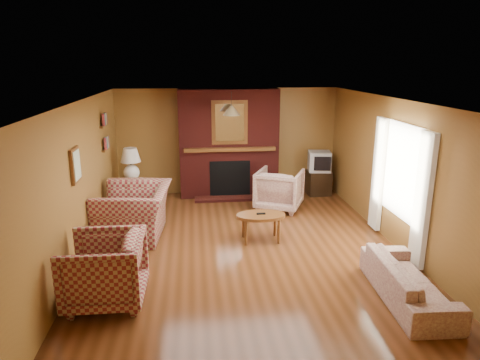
{
  "coord_description": "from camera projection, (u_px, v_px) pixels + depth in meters",
  "views": [
    {
      "loc": [
        -0.79,
        -6.43,
        2.97
      ],
      "look_at": [
        -0.01,
        0.6,
        1.01
      ],
      "focal_mm": 32.0,
      "sensor_mm": 36.0,
      "label": 1
    }
  ],
  "objects": [
    {
      "name": "floor",
      "position": [
        245.0,
        249.0,
        7.03
      ],
      "size": [
        6.5,
        6.5,
        0.0
      ],
      "primitive_type": "plane",
      "color": "#49260F",
      "rests_on": "ground"
    },
    {
      "name": "ceiling",
      "position": [
        245.0,
        101.0,
        6.39
      ],
      "size": [
        6.5,
        6.5,
        0.0
      ],
      "primitive_type": "plane",
      "rotation": [
        3.14,
        0.0,
        0.0
      ],
      "color": "silver",
      "rests_on": "wall_back"
    },
    {
      "name": "wall_back",
      "position": [
        228.0,
        141.0,
        9.82
      ],
      "size": [
        6.5,
        0.0,
        6.5
      ],
      "primitive_type": "plane",
      "rotation": [
        1.57,
        0.0,
        0.0
      ],
      "color": "olive",
      "rests_on": "floor"
    },
    {
      "name": "wall_front",
      "position": [
        292.0,
        279.0,
        3.6
      ],
      "size": [
        6.5,
        0.0,
        6.5
      ],
      "primitive_type": "plane",
      "rotation": [
        -1.57,
        0.0,
        0.0
      ],
      "color": "olive",
      "rests_on": "floor"
    },
    {
      "name": "wall_left",
      "position": [
        81.0,
        183.0,
        6.45
      ],
      "size": [
        0.0,
        6.5,
        6.5
      ],
      "primitive_type": "plane",
      "rotation": [
        1.57,
        0.0,
        1.57
      ],
      "color": "olive",
      "rests_on": "floor"
    },
    {
      "name": "wall_right",
      "position": [
        397.0,
        174.0,
        6.98
      ],
      "size": [
        0.0,
        6.5,
        6.5
      ],
      "primitive_type": "plane",
      "rotation": [
        1.57,
        0.0,
        -1.57
      ],
      "color": "olive",
      "rests_on": "floor"
    },
    {
      "name": "fireplace",
      "position": [
        229.0,
        144.0,
        9.58
      ],
      "size": [
        2.2,
        0.82,
        2.4
      ],
      "color": "#4D1410",
      "rests_on": "floor"
    },
    {
      "name": "window_right",
      "position": [
        399.0,
        182.0,
        6.8
      ],
      "size": [
        0.1,
        1.85,
        2.0
      ],
      "color": "silver",
      "rests_on": "wall_right"
    },
    {
      "name": "bookshelf",
      "position": [
        106.0,
        132.0,
        8.15
      ],
      "size": [
        0.09,
        0.55,
        0.71
      ],
      "color": "brown",
      "rests_on": "wall_left"
    },
    {
      "name": "botanical_print",
      "position": [
        76.0,
        165.0,
        6.07
      ],
      "size": [
        0.05,
        0.4,
        0.5
      ],
      "color": "brown",
      "rests_on": "wall_left"
    },
    {
      "name": "pendant_light",
      "position": [
        231.0,
        111.0,
        8.7
      ],
      "size": [
        0.36,
        0.36,
        0.48
      ],
      "color": "black",
      "rests_on": "ceiling"
    },
    {
      "name": "plaid_loveseat",
      "position": [
        134.0,
        212.0,
        7.44
      ],
      "size": [
        1.29,
        1.45,
        0.88
      ],
      "primitive_type": "imported",
      "rotation": [
        0.0,
        0.0,
        -1.65
      ],
      "color": "maroon",
      "rests_on": "floor"
    },
    {
      "name": "plaid_armchair",
      "position": [
        104.0,
        270.0,
        5.37
      ],
      "size": [
        0.99,
        0.96,
        0.89
      ],
      "primitive_type": "imported",
      "rotation": [
        0.0,
        0.0,
        -1.58
      ],
      "color": "maroon",
      "rests_on": "floor"
    },
    {
      "name": "floral_sofa",
      "position": [
        408.0,
        281.0,
        5.49
      ],
      "size": [
        0.77,
        1.77,
        0.51
      ],
      "primitive_type": "imported",
      "rotation": [
        0.0,
        0.0,
        1.52
      ],
      "color": "beige",
      "rests_on": "floor"
    },
    {
      "name": "floral_armchair",
      "position": [
        279.0,
        189.0,
        8.86
      ],
      "size": [
        1.19,
        1.2,
        0.83
      ],
      "primitive_type": "imported",
      "rotation": [
        0.0,
        0.0,
        2.7
      ],
      "color": "beige",
      "rests_on": "floor"
    },
    {
      "name": "coffee_table",
      "position": [
        261.0,
        218.0,
        7.25
      ],
      "size": [
        0.84,
        0.52,
        0.5
      ],
      "color": "brown",
      "rests_on": "floor"
    },
    {
      "name": "side_table",
      "position": [
        133.0,
        193.0,
        9.08
      ],
      "size": [
        0.42,
        0.42,
        0.56
      ],
      "primitive_type": "cube",
      "rotation": [
        0.0,
        0.0,
        0.0
      ],
      "color": "brown",
      "rests_on": "floor"
    },
    {
      "name": "table_lamp",
      "position": [
        131.0,
        162.0,
        8.9
      ],
      "size": [
        0.42,
        0.42,
        0.69
      ],
      "color": "white",
      "rests_on": "side_table"
    },
    {
      "name": "tv_stand",
      "position": [
        318.0,
        182.0,
        9.86
      ],
      "size": [
        0.52,
        0.48,
        0.56
      ],
      "primitive_type": "cube",
      "rotation": [
        0.0,
        0.0,
        0.03
      ],
      "color": "black",
      "rests_on": "floor"
    },
    {
      "name": "crt_tv",
      "position": [
        319.0,
        161.0,
        9.72
      ],
      "size": [
        0.56,
        0.55,
        0.45
      ],
      "color": "#A8AAAF",
      "rests_on": "tv_stand"
    }
  ]
}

